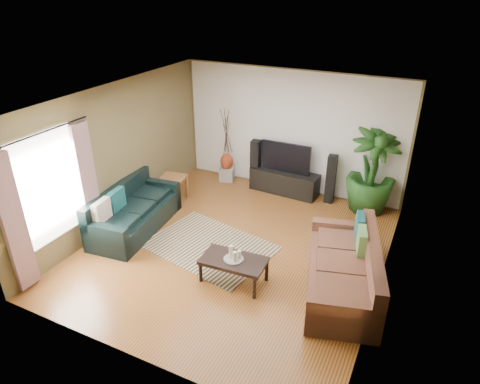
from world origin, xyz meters
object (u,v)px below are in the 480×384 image
Objects in this scene: coffee_table at (234,270)px; television at (286,157)px; tv_stand at (284,182)px; pedestal at (227,174)px; speaker_left at (256,164)px; potted_plant at (372,171)px; sofa_right at (343,266)px; side_table at (173,189)px; speaker_right at (331,179)px; vase at (227,162)px; sofa_left at (135,209)px.

television reaches higher than coffee_table.
pedestal is (-1.45, 0.00, -0.09)m from tv_stand.
speaker_left is 2.57m from potted_plant.
speaker_left is at bearing -150.81° from sofa_right.
speaker_left reaches higher than side_table.
coffee_table is 3.80m from pedestal.
coffee_table is at bearing -74.48° from speaker_left.
speaker_right reaches higher than vase.
tv_stand is 2.47m from side_table.
speaker_right is 1.96× the size of side_table.
sofa_left is 1.85× the size of speaker_left.
sofa_right reaches higher than tv_stand.
potted_plant is 4.24× the size of vase.
television is 1.01× the size of speaker_left.
television is at bearing 0.00° from pedestal.
pedestal is at bearing 177.11° from speaker_left.
vase is (-3.30, 0.00, -0.41)m from potted_plant.
potted_plant is 4.17m from side_table.
tv_stand is (2.01, 2.71, -0.17)m from sofa_left.
speaker_right reaches higher than sofa_right.
speaker_right is at bearing 0.00° from pedestal.
speaker_right is 0.60× the size of potted_plant.
tv_stand is 3.68× the size of vase.
potted_plant is (2.55, 0.00, 0.33)m from speaker_left.
coffee_table reaches higher than pedestal.
potted_plant is at bearing -2.89° from speaker_left.
tv_stand is at bearing 180.00° from potted_plant.
sofa_left is 6.34× the size of pedestal.
speaker_right is 0.88m from potted_plant.
speaker_left is at bearing -176.61° from tv_stand.
tv_stand is 1.07m from speaker_right.
sofa_right is at bearing 16.02° from coffee_table.
side_table is at bearing -112.19° from pedestal.
potted_plant is at bearing 0.00° from pedestal.
side_table is at bearing -160.22° from speaker_right.
television is at bearing 34.80° from side_table.
sofa_right is at bearing -54.32° from television.
coffee_table is at bearing -105.86° from speaker_right.
sofa_right is 5.37× the size of vase.
side_table is (-3.87, -1.41, -0.61)m from potted_plant.
tv_stand is 1.47m from vase.
speaker_right reaches higher than coffee_table.
coffee_table is 3.39m from speaker_right.
pedestal is at bearing -17.89° from sofa_left.
tv_stand is at bearing 93.25° from coffee_table.
speaker_left is at bearing 104.88° from coffee_table.
sofa_left is 3.99m from sofa_right.
vase reaches higher than pedestal.
tv_stand is 2.81× the size of side_table.
sofa_right is at bearing -50.93° from tv_stand.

